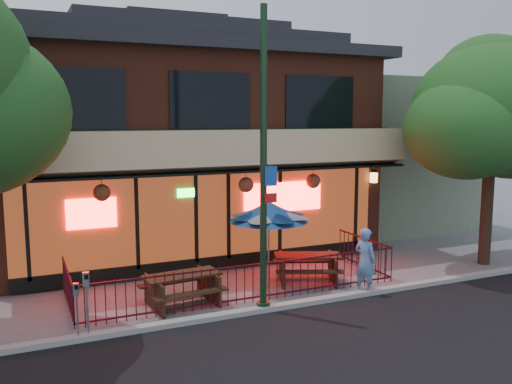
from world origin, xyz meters
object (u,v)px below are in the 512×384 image
at_px(pedestrian, 365,261).
at_px(parking_meter_near, 87,294).
at_px(picnic_table_right, 307,264).
at_px(street_light, 264,178).
at_px(patio_umbrella, 269,211).
at_px(street_tree_right, 492,103).
at_px(parking_meter_far, 77,302).
at_px(picnic_table_left, 182,285).

bearing_deg(pedestrian, parking_meter_near, 71.74).
height_order(picnic_table_right, parking_meter_near, parking_meter_near).
relative_size(street_light, patio_umbrella, 2.93).
height_order(street_tree_right, parking_meter_far, street_tree_right).
xyz_separation_m(pedestrian, parking_meter_near, (-6.92, -0.13, 0.10)).
distance_m(street_tree_right, parking_meter_near, 12.73).
xyz_separation_m(picnic_table_right, parking_meter_far, (-6.24, -1.59, 0.31)).
relative_size(patio_umbrella, pedestrian, 1.38).
xyz_separation_m(patio_umbrella, pedestrian, (1.99, -1.61, -1.17)).
distance_m(street_light, parking_meter_near, 4.56).
distance_m(street_light, patio_umbrella, 2.20).
xyz_separation_m(patio_umbrella, parking_meter_near, (-4.93, -1.74, -1.08)).
distance_m(picnic_table_left, pedestrian, 4.70).
distance_m(street_tree_right, picnic_table_left, 10.67).
bearing_deg(picnic_table_right, parking_meter_far, -165.74).
bearing_deg(pedestrian, parking_meter_far, 71.70).
xyz_separation_m(street_light, picnic_table_left, (-1.65, 1.10, -2.64)).
relative_size(street_tree_right, parking_meter_near, 4.94).
relative_size(street_light, parking_meter_near, 4.92).
height_order(street_tree_right, parking_meter_near, street_tree_right).
relative_size(patio_umbrella, parking_meter_far, 1.96).
distance_m(picnic_table_left, picnic_table_right, 3.72).
relative_size(picnic_table_right, parking_meter_far, 1.82).
xyz_separation_m(street_light, street_tree_right, (8.04, 0.99, 1.81)).
xyz_separation_m(street_tree_right, patio_umbrella, (-7.12, 0.67, -2.92)).
relative_size(picnic_table_right, patio_umbrella, 0.93).
bearing_deg(pedestrian, street_light, 71.70).
height_order(street_tree_right, picnic_table_right, street_tree_right).
bearing_deg(picnic_table_right, street_tree_right, -4.96).
xyz_separation_m(street_light, pedestrian, (2.92, 0.05, -2.29)).
height_order(street_light, parking_meter_near, street_light).
distance_m(picnic_table_right, patio_umbrella, 1.90).
distance_m(pedestrian, parking_meter_far, 7.12).
bearing_deg(street_tree_right, pedestrian, -169.65).
height_order(street_light, patio_umbrella, street_light).
bearing_deg(picnic_table_right, pedestrian, -58.97).
bearing_deg(pedestrian, picnic_table_right, 11.68).
height_order(street_light, street_tree_right, street_tree_right).
bearing_deg(patio_umbrella, picnic_table_left, -167.75).
relative_size(street_light, picnic_table_right, 3.17).
bearing_deg(parking_meter_near, patio_umbrella, 19.45).
height_order(picnic_table_right, pedestrian, pedestrian).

